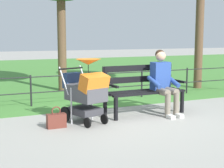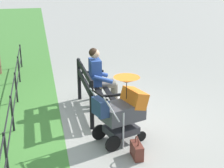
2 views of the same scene
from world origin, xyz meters
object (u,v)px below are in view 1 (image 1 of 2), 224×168
object	(u,v)px
park_bench	(142,87)
stroller	(86,90)
handbag	(56,120)
person_on_bench	(163,80)

from	to	relation	value
park_bench	stroller	xyz separation A→B (m)	(1.30, 0.29, 0.07)
park_bench	handbag	world-z (taller)	park_bench
park_bench	stroller	size ratio (longest dim) A/B	1.40
park_bench	handbag	distance (m)	1.95
stroller	handbag	xyz separation A→B (m)	(0.57, 0.09, -0.47)
person_on_bench	handbag	bearing A→B (deg)	3.99
person_on_bench	stroller	size ratio (longest dim) A/B	1.11
park_bench	person_on_bench	xyz separation A→B (m)	(-0.34, 0.22, 0.15)
person_on_bench	stroller	world-z (taller)	person_on_bench
person_on_bench	handbag	xyz separation A→B (m)	(2.22, 0.15, -0.55)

